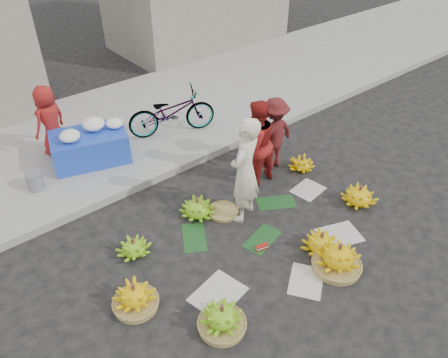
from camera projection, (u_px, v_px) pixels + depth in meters
ground at (258, 229)px, 6.96m from camera, size 80.00×80.00×0.00m
curb at (180, 165)px, 8.29m from camera, size 40.00×0.25×0.15m
sidewalk at (126, 124)px, 9.61m from camera, size 40.00×4.00×0.12m
newspaper_scatter at (295, 258)px, 6.46m from camera, size 3.20×1.80×0.00m
banana_leaves at (245, 225)px, 7.03m from camera, size 2.00×1.00×0.00m
banana_bunch_0 at (135, 297)px, 5.67m from camera, size 0.60×0.60×0.42m
banana_bunch_1 at (222, 318)px, 5.40m from camera, size 0.68×0.68×0.42m
banana_bunch_2 at (338, 258)px, 6.19m from camera, size 0.82×0.82×0.47m
banana_bunch_3 at (321, 242)px, 6.51m from camera, size 0.61×0.61×0.34m
banana_bunch_4 at (359, 195)px, 7.40m from camera, size 0.74×0.74×0.38m
banana_bunch_5 at (302, 164)px, 8.25m from camera, size 0.48×0.48×0.29m
banana_bunch_6 at (134, 247)px, 6.45m from camera, size 0.60×0.60×0.31m
banana_bunch_7 at (197, 208)px, 7.15m from camera, size 0.67×0.67×0.36m
basket_spare at (223, 212)px, 7.27m from camera, size 0.56×0.56×0.06m
incense_stack at (262, 247)px, 6.58m from camera, size 0.20×0.11×0.08m
vendor_cream at (245, 171)px, 6.71m from camera, size 0.78×0.66×1.80m
vendor_red at (256, 144)px, 7.56m from camera, size 0.79×0.62×1.59m
man_striped at (274, 134)px, 8.00m from camera, size 0.92×0.54×1.41m
flower_table at (90, 145)px, 8.18m from camera, size 1.55×1.21×0.79m
grey_bucket at (35, 181)px, 7.54m from camera, size 0.28×0.28×0.32m
flower_vendor at (50, 121)px, 8.18m from camera, size 0.79×0.67×1.38m
bicycle at (172, 112)px, 8.93m from camera, size 1.21×1.91×0.95m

